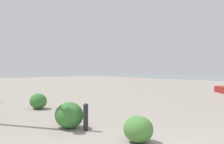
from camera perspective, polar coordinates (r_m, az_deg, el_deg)
name	(u,v)px	position (r m, az deg, el deg)	size (l,w,h in m)	color
bollard_near	(86,116)	(6.27, -6.07, -10.12)	(0.13, 0.13, 0.68)	#232328
shrub_low	(69,115)	(6.58, -9.84, -9.78)	(0.79, 0.71, 0.67)	#387533
shrub_round	(138,129)	(5.33, 6.05, -12.98)	(0.66, 0.59, 0.56)	#477F38
shrub_wide	(38,101)	(9.85, -16.65, -6.45)	(0.69, 0.63, 0.59)	#387533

